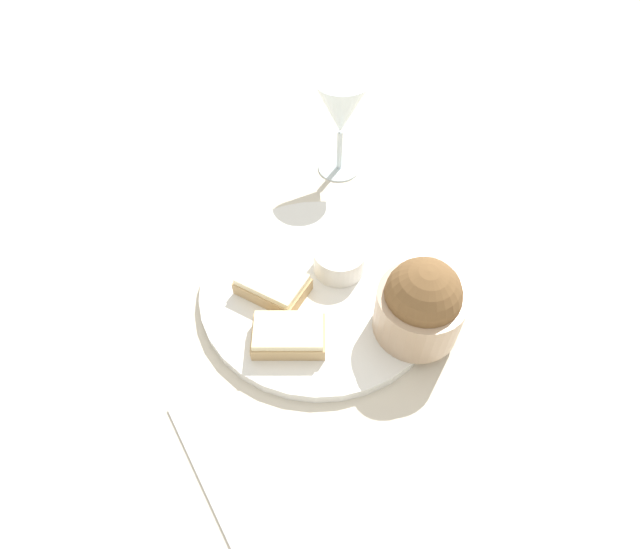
{
  "coord_description": "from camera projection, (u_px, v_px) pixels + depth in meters",
  "views": [
    {
      "loc": [
        -0.06,
        -0.35,
        0.49
      ],
      "look_at": [
        0.0,
        0.0,
        0.03
      ],
      "focal_mm": 28.0,
      "sensor_mm": 36.0,
      "label": 1
    }
  ],
  "objects": [
    {
      "name": "ground_plane",
      "position": [
        320.0,
        292.0,
        0.61
      ],
      "size": [
        4.0,
        4.0,
        0.0
      ],
      "primitive_type": "plane",
      "color": "beige"
    },
    {
      "name": "dinner_plate",
      "position": [
        320.0,
        288.0,
        0.6
      ],
      "size": [
        0.29,
        0.29,
        0.01
      ],
      "color": "white",
      "rests_on": "ground_plane"
    },
    {
      "name": "salad_bowl",
      "position": [
        421.0,
        304.0,
        0.53
      ],
      "size": [
        0.1,
        0.1,
        0.1
      ],
      "color": "tan",
      "rests_on": "dinner_plate"
    },
    {
      "name": "sauce_ramekin",
      "position": [
        339.0,
        259.0,
        0.6
      ],
      "size": [
        0.06,
        0.06,
        0.03
      ],
      "color": "white",
      "rests_on": "dinner_plate"
    },
    {
      "name": "cheese_toast_near",
      "position": [
        272.0,
        283.0,
        0.58
      ],
      "size": [
        0.09,
        0.09,
        0.03
      ],
      "color": "tan",
      "rests_on": "dinner_plate"
    },
    {
      "name": "cheese_toast_far",
      "position": [
        289.0,
        335.0,
        0.54
      ],
      "size": [
        0.09,
        0.06,
        0.03
      ],
      "color": "tan",
      "rests_on": "dinner_plate"
    },
    {
      "name": "wine_glass",
      "position": [
        341.0,
        111.0,
        0.67
      ],
      "size": [
        0.07,
        0.07,
        0.14
      ],
      "color": "silver",
      "rests_on": "ground_plane"
    },
    {
      "name": "fork",
      "position": [
        207.0,
        485.0,
        0.47
      ],
      "size": [
        0.08,
        0.17,
        0.01
      ],
      "color": "silver",
      "rests_on": "ground_plane"
    }
  ]
}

